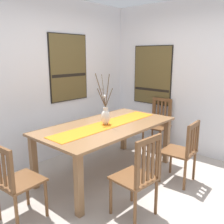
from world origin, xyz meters
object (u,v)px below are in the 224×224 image
object	(u,v)px
centerpiece_vase	(105,115)
painting_on_back_wall	(69,68)
dining_table	(107,131)
chair_0	(158,123)
chair_3	(182,151)
chair_1	(15,181)
painting_on_side_wall	(152,75)
chair_2	(138,175)

from	to	relation	value
centerpiece_vase	painting_on_back_wall	distance (m)	1.29
dining_table	painting_on_back_wall	xyz separation A→B (m)	(0.22, 1.12, 0.86)
chair_0	chair_3	distance (m)	1.34
dining_table	chair_1	bearing A→B (deg)	-179.07
chair_0	painting_on_back_wall	size ratio (longest dim) A/B	0.84
chair_3	chair_0	bearing A→B (deg)	45.57
centerpiece_vase	painting_on_back_wall	world-z (taller)	painting_on_back_wall
centerpiece_vase	chair_3	distance (m)	1.19
dining_table	chair_1	size ratio (longest dim) A/B	2.29
chair_0	chair_1	world-z (taller)	chair_0
centerpiece_vase	painting_on_back_wall	bearing A→B (deg)	77.60
chair_1	chair_3	size ratio (longest dim) A/B	1.01
chair_1	painting_on_side_wall	xyz separation A→B (m)	(3.09, 0.32, 0.90)
dining_table	centerpiece_vase	distance (m)	0.24
painting_on_side_wall	chair_2	bearing A→B (deg)	-150.07
chair_0	painting_on_side_wall	xyz separation A→B (m)	(0.19, 0.29, 0.87)
painting_on_side_wall	chair_1	bearing A→B (deg)	-174.09
chair_1	chair_2	size ratio (longest dim) A/B	0.94
chair_2	painting_on_side_wall	world-z (taller)	painting_on_side_wall
painting_on_back_wall	painting_on_side_wall	distance (m)	1.64
dining_table	chair_3	world-z (taller)	chair_3
chair_1	chair_2	distance (m)	1.31
centerpiece_vase	chair_2	distance (m)	1.17
dining_table	chair_0	world-z (taller)	chair_0
chair_2	chair_0	bearing A→B (deg)	25.88
chair_2	chair_1	bearing A→B (deg)	134.75
centerpiece_vase	chair_1	bearing A→B (deg)	-178.53
chair_0	painting_on_side_wall	world-z (taller)	painting_on_side_wall
chair_0	chair_1	distance (m)	2.90
painting_on_back_wall	dining_table	bearing A→B (deg)	-101.29
dining_table	chair_2	size ratio (longest dim) A/B	2.15
dining_table	chair_3	size ratio (longest dim) A/B	2.31
chair_0	chair_2	xyz separation A→B (m)	(-1.97, -0.96, -0.00)
centerpiece_vase	chair_3	size ratio (longest dim) A/B	0.83
chair_1	chair_2	bearing A→B (deg)	-45.25
centerpiece_vase	chair_3	bearing A→B (deg)	-61.65
centerpiece_vase	painting_on_side_wall	world-z (taller)	painting_on_side_wall
dining_table	painting_on_side_wall	world-z (taller)	painting_on_side_wall
chair_0	painting_on_side_wall	bearing A→B (deg)	56.34
chair_3	painting_on_side_wall	xyz separation A→B (m)	(1.13, 1.25, 0.90)
dining_table	centerpiece_vase	bearing A→B (deg)	146.17
chair_0	chair_2	world-z (taller)	same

